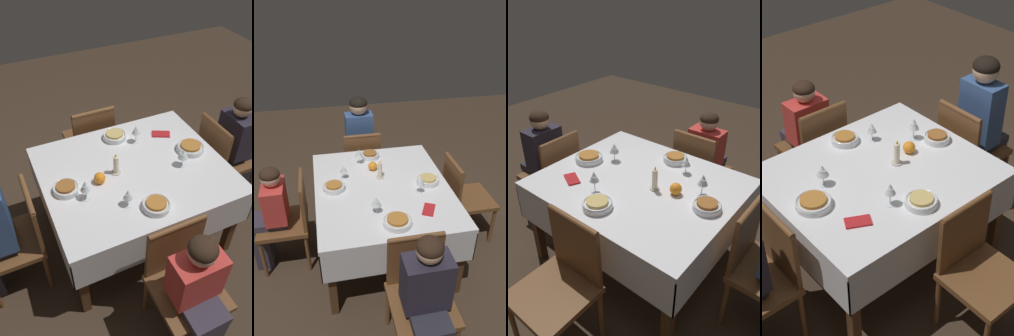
# 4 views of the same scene
# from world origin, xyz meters

# --- Properties ---
(ground_plane) EXTENTS (8.00, 8.00, 0.00)m
(ground_plane) POSITION_xyz_m (0.00, 0.00, 0.00)
(ground_plane) COLOR #3D2D21
(dining_table) EXTENTS (1.37, 1.15, 0.73)m
(dining_table) POSITION_xyz_m (0.00, 0.00, 0.64)
(dining_table) COLOR silver
(dining_table) RESTS_ON ground_plane
(chair_east) EXTENTS (0.43, 0.43, 0.86)m
(chair_east) POSITION_xyz_m (0.92, 0.05, 0.48)
(chair_east) COLOR brown
(chair_east) RESTS_ON ground_plane
(chair_west) EXTENTS (0.43, 0.43, 0.86)m
(chair_west) POSITION_xyz_m (-0.92, -0.07, 0.48)
(chair_west) COLOR brown
(chair_west) RESTS_ON ground_plane
(chair_north) EXTENTS (0.43, 0.43, 0.86)m
(chair_north) POSITION_xyz_m (0.05, 0.81, 0.48)
(chair_north) COLOR brown
(chair_north) RESTS_ON ground_plane
(chair_south) EXTENTS (0.43, 0.43, 0.86)m
(chair_south) POSITION_xyz_m (0.06, -0.81, 0.48)
(chair_south) COLOR brown
(chair_south) RESTS_ON ground_plane
(person_adult_denim) EXTENTS (0.34, 0.30, 1.19)m
(person_adult_denim) POSITION_xyz_m (1.07, 0.05, 0.67)
(person_adult_denim) COLOR #383342
(person_adult_denim) RESTS_ON ground_plane
(person_child_dark) EXTENTS (0.33, 0.30, 1.04)m
(person_child_dark) POSITION_xyz_m (-1.08, -0.07, 0.57)
(person_child_dark) COLOR #282833
(person_child_dark) RESTS_ON ground_plane
(person_child_red) EXTENTS (0.30, 0.33, 0.99)m
(person_child_red) POSITION_xyz_m (0.05, 0.98, 0.54)
(person_child_red) COLOR #383342
(person_child_red) RESTS_ON ground_plane
(bowl_east) EXTENTS (0.18, 0.18, 0.06)m
(bowl_east) POSITION_xyz_m (0.53, 0.01, 0.75)
(bowl_east) COLOR silver
(bowl_east) RESTS_ON dining_table
(wine_glass_east) EXTENTS (0.07, 0.07, 0.16)m
(wine_glass_east) POSITION_xyz_m (0.42, 0.14, 0.84)
(wine_glass_east) COLOR white
(wine_glass_east) RESTS_ON dining_table
(bowl_west) EXTENTS (0.22, 0.22, 0.06)m
(bowl_west) POSITION_xyz_m (-0.51, -0.01, 0.75)
(bowl_west) COLOR silver
(bowl_west) RESTS_ON dining_table
(wine_glass_west) EXTENTS (0.08, 0.08, 0.15)m
(wine_glass_west) POSITION_xyz_m (-0.35, 0.12, 0.83)
(wine_glass_west) COLOR white
(wine_glass_west) RESTS_ON dining_table
(bowl_north) EXTENTS (0.19, 0.19, 0.06)m
(bowl_north) POSITION_xyz_m (0.03, 0.41, 0.75)
(bowl_north) COLOR silver
(bowl_north) RESTS_ON dining_table
(wine_glass_north) EXTENTS (0.07, 0.07, 0.14)m
(wine_glass_north) POSITION_xyz_m (0.19, 0.31, 0.82)
(wine_glass_north) COLOR white
(wine_glass_north) RESTS_ON dining_table
(bowl_south) EXTENTS (0.20, 0.20, 0.06)m
(bowl_south) POSITION_xyz_m (-0.02, -0.41, 0.75)
(bowl_south) COLOR silver
(bowl_south) RESTS_ON dining_table
(wine_glass_south) EXTENTS (0.07, 0.07, 0.16)m
(wine_glass_south) POSITION_xyz_m (-0.16, -0.29, 0.84)
(wine_glass_south) COLOR white
(wine_glass_south) RESTS_ON dining_table
(candle_centerpiece) EXTENTS (0.07, 0.07, 0.18)m
(candle_centerpiece) POSITION_xyz_m (0.14, -0.01, 0.79)
(candle_centerpiece) COLOR beige
(candle_centerpiece) RESTS_ON dining_table
(orange_fruit) EXTENTS (0.08, 0.08, 0.08)m
(orange_fruit) POSITION_xyz_m (0.28, 0.03, 0.77)
(orange_fruit) COLOR orange
(orange_fruit) RESTS_ON dining_table
(napkin_red_folded) EXTENTS (0.17, 0.14, 0.01)m
(napkin_red_folded) POSITION_xyz_m (-0.40, -0.29, 0.73)
(napkin_red_folded) COLOR red
(napkin_red_folded) RESTS_ON dining_table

